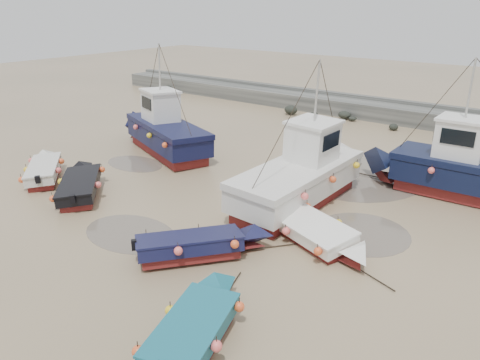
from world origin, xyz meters
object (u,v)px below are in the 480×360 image
at_px(person, 304,173).
at_px(cabin_boat_1, 304,173).
at_px(dinghy_0, 45,167).
at_px(dinghy_5, 320,233).
at_px(cabin_boat_0, 163,130).
at_px(dinghy_2, 198,322).
at_px(dinghy_4, 81,182).
at_px(dinghy_1, 200,243).
at_px(cabin_boat_2, 465,169).

bearing_deg(person, cabin_boat_1, 108.05).
distance_m(dinghy_0, dinghy_5, 14.79).
xyz_separation_m(cabin_boat_0, person, (8.64, 1.82, -1.34)).
xyz_separation_m(dinghy_0, dinghy_2, (14.49, -4.45, 0.01)).
distance_m(dinghy_0, dinghy_4, 3.29).
bearing_deg(dinghy_2, dinghy_1, 113.19).
bearing_deg(cabin_boat_0, dinghy_5, -88.73).
bearing_deg(dinghy_1, dinghy_0, -146.80).
bearing_deg(cabin_boat_0, person, -57.03).
relative_size(dinghy_0, cabin_boat_2, 0.48).
distance_m(dinghy_5, cabin_boat_2, 8.75).
distance_m(dinghy_2, dinghy_5, 6.52).
distance_m(dinghy_0, cabin_boat_2, 20.38).
relative_size(dinghy_0, dinghy_5, 0.93).
xyz_separation_m(cabin_boat_1, cabin_boat_2, (5.57, 4.86, 0.00)).
distance_m(dinghy_0, cabin_boat_0, 7.01).
relative_size(dinghy_1, cabin_boat_2, 0.48).
bearing_deg(dinghy_2, cabin_boat_2, 60.38).
relative_size(cabin_boat_1, cabin_boat_2, 1.00).
relative_size(dinghy_1, cabin_boat_1, 0.48).
bearing_deg(dinghy_1, dinghy_5, 86.52).
distance_m(dinghy_1, person, 9.91).
bearing_deg(dinghy_2, dinghy_0, 145.15).
bearing_deg(cabin_boat_1, dinghy_0, -154.95).
bearing_deg(dinghy_1, dinghy_2, -10.00).
relative_size(cabin_boat_2, person, 5.60).
bearing_deg(dinghy_2, person, 90.34).
bearing_deg(dinghy_5, dinghy_4, -58.72).
height_order(dinghy_0, dinghy_1, same).
bearing_deg(dinghy_0, person, -11.57).
xyz_separation_m(cabin_boat_0, cabin_boat_1, (10.42, -1.35, -0.02)).
bearing_deg(cabin_boat_2, person, 101.52).
bearing_deg(cabin_boat_2, dinghy_0, 118.95).
height_order(dinghy_2, cabin_boat_0, cabin_boat_0).
bearing_deg(cabin_boat_0, dinghy_2, -109.93).
xyz_separation_m(dinghy_0, cabin_boat_1, (12.00, 5.43, 0.77)).
distance_m(dinghy_4, person, 11.18).
height_order(cabin_boat_1, person, cabin_boat_1).
bearing_deg(cabin_boat_2, dinghy_2, 166.79).
bearing_deg(cabin_boat_1, cabin_boat_0, 173.32).
xyz_separation_m(cabin_boat_2, person, (-7.36, -1.68, -1.32)).
bearing_deg(dinghy_2, cabin_boat_1, 86.36).
distance_m(dinghy_1, cabin_boat_0, 12.87).
bearing_deg(cabin_boat_1, cabin_boat_2, 41.80).
bearing_deg(dinghy_1, cabin_boat_1, 126.04).
relative_size(dinghy_2, person, 2.83).
bearing_deg(person, dinghy_1, 87.08).
relative_size(dinghy_2, dinghy_5, 0.97).
bearing_deg(dinghy_4, dinghy_1, -54.87).
xyz_separation_m(dinghy_1, cabin_boat_1, (0.34, 6.61, 0.77)).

